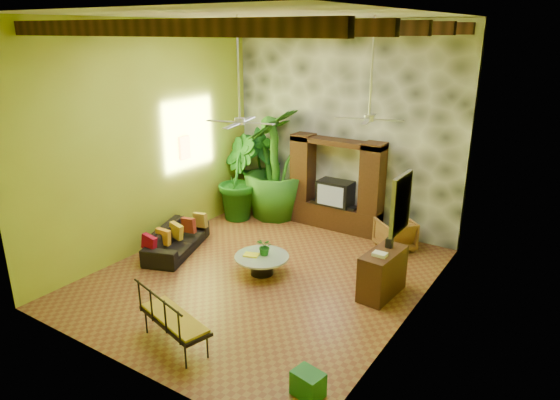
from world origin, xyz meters
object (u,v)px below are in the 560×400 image
Objects in this scene: ceiling_fan_front at (239,110)px; tall_plant_a at (260,169)px; entertainment_center at (336,191)px; coffee_table at (262,262)px; green_bin at (308,384)px; wicker_armchair at (395,234)px; side_console at (382,273)px; sofa at (177,239)px; ceiling_fan_back at (370,107)px; tall_plant_b at (237,178)px; iron_bench at (171,317)px; tall_plant_c at (275,164)px.

tall_plant_a is (-2.11, 3.55, -2.23)m from ceiling_fan_front.
entertainment_center is 2.16× the size of coffee_table.
tall_plant_a reaches higher than green_bin.
wicker_armchair is 2.21m from side_console.
sofa is at bearing 172.04° from ceiling_fan_front.
ceiling_fan_back is 1.69× the size of side_console.
sofa is 0.92× the size of tall_plant_b.
entertainment_center is 3.17m from coffee_table.
wicker_armchair is (1.75, -0.41, -0.61)m from entertainment_center.
wicker_armchair is 4.32m from tall_plant_b.
wicker_armchair is 0.36× the size of tall_plant_b.
green_bin is (4.84, -5.70, -0.99)m from tall_plant_a.
iron_bench is at bearing -117.39° from side_console.
ceiling_fan_front is 0.64× the size of tall_plant_c.
tall_plant_a is at bearing 76.12° from tall_plant_b.
tall_plant_c is (-1.50, 3.38, -1.95)m from ceiling_fan_front.
side_console is at bearing 12.82° from coffee_table.
iron_bench is 2.37m from green_bin.
iron_bench is at bearing -80.35° from ceiling_fan_front.
entertainment_center reaches higher than green_bin.
wicker_armchair is 1.87× the size of green_bin.
side_console is at bearing 94.13° from green_bin.
tall_plant_a is 2.12× the size of side_console.
green_bin is (0.79, -5.28, -0.17)m from wicker_armchair.
wicker_armchair is 0.70× the size of coffee_table.
tall_plant_c reaches higher than coffee_table.
ceiling_fan_front is at bearing -50.27° from tall_plant_b.
iron_bench is at bearing -156.64° from sofa.
tall_plant_b is at bearing -44.50° from wicker_armchair.
coffee_table is 3.68m from green_bin.
ceiling_fan_front is 4.74m from green_bin.
entertainment_center reaches higher than iron_bench.
iron_bench is (0.28, -2.83, 0.29)m from coffee_table.
tall_plant_b is 7.10m from green_bin.
entertainment_center is at bearing 17.13° from tall_plant_b.
sofa is at bearing -14.36° from wicker_armchair.
tall_plant_c is at bearing 123.56° from iron_bench.
ceiling_fan_front is 4.78m from wicker_armchair.
ceiling_fan_back is 4.85m from tall_plant_b.
iron_bench is (-1.39, -3.98, -2.86)m from ceiling_fan_back.
coffee_table is (2.43, -2.32, -0.84)m from tall_plant_b.
entertainment_center is 3.08× the size of wicker_armchair.
wicker_armchair is at bearing 98.51° from green_bin.
ceiling_fan_front reaches higher than tall_plant_b.
entertainment_center reaches higher than coffee_table.
ceiling_fan_back reaches higher than entertainment_center.
tall_plant_c is 3.56m from coffee_table.
green_bin is (2.61, -2.60, -0.07)m from coffee_table.
green_bin is (2.74, -2.15, -3.22)m from ceiling_fan_front.
tall_plant_c is at bearing -174.78° from entertainment_center.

